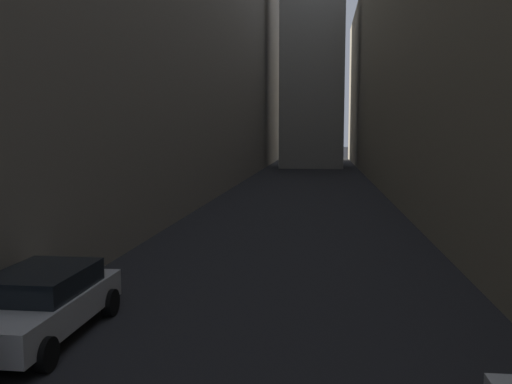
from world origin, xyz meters
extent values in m
plane|color=#232326|center=(0.00, 48.00, 0.00)|extent=(264.00, 264.00, 0.00)
cube|color=gray|center=(-12.55, 50.00, 12.29)|extent=(14.10, 108.00, 24.59)
cube|color=gray|center=(12.29, 50.00, 10.24)|extent=(13.58, 108.00, 20.48)
cube|color=silver|center=(-4.40, 22.56, 0.62)|extent=(1.79, 4.44, 0.60)
cube|color=black|center=(-4.40, 22.75, 1.16)|extent=(1.65, 2.40, 0.48)
cylinder|color=black|center=(-5.30, 24.08, 0.31)|extent=(0.22, 0.63, 0.63)
cylinder|color=black|center=(-3.50, 24.08, 0.31)|extent=(0.22, 0.63, 0.63)
cylinder|color=black|center=(-3.50, 21.05, 0.31)|extent=(0.22, 0.63, 0.63)
camera|label=1|loc=(1.27, 12.13, 4.19)|focal=39.13mm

